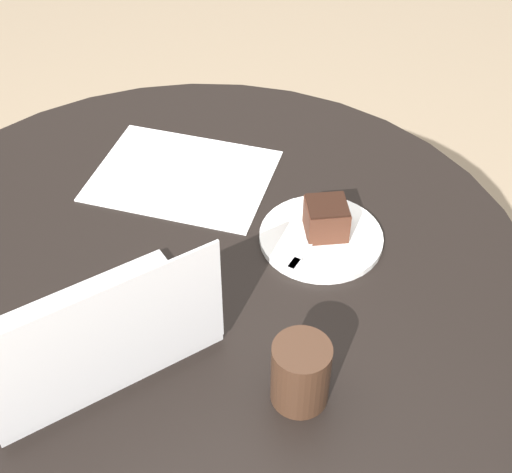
% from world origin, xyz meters
% --- Properties ---
extents(dining_table, '(1.17, 1.17, 0.76)m').
position_xyz_m(dining_table, '(0.00, 0.00, 0.61)').
color(dining_table, black).
rests_on(dining_table, ground_plane).
extents(paper_document, '(0.41, 0.37, 0.00)m').
position_xyz_m(paper_document, '(-0.19, 0.17, 0.76)').
color(paper_document, white).
rests_on(paper_document, dining_table).
extents(plate, '(0.22, 0.22, 0.01)m').
position_xyz_m(plate, '(0.12, 0.20, 0.77)').
color(plate, white).
rests_on(plate, dining_table).
extents(cake_slice, '(0.10, 0.10, 0.06)m').
position_xyz_m(cake_slice, '(0.12, 0.21, 0.80)').
color(cake_slice, '#472619').
rests_on(cake_slice, plate).
extents(fork, '(0.05, 0.17, 0.00)m').
position_xyz_m(fork, '(0.12, 0.17, 0.77)').
color(fork, silver).
rests_on(fork, plate).
extents(coffee_glass, '(0.08, 0.08, 0.11)m').
position_xyz_m(coffee_glass, '(0.30, -0.07, 0.81)').
color(coffee_glass, '#3D2619').
rests_on(coffee_glass, dining_table).
extents(laptop, '(0.30, 0.39, 0.21)m').
position_xyz_m(laptop, '(0.02, -0.22, 0.80)').
color(laptop, silver).
rests_on(laptop, dining_table).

